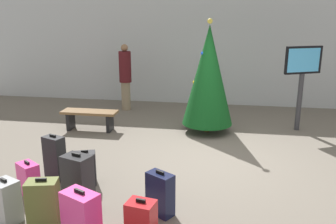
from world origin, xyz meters
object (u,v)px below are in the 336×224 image
Objects in this scene: flight_info_kiosk at (302,72)px; suitcase_6 at (81,220)px; suitcase_8 at (29,179)px; traveller_0 at (125,76)px; suitcase_7 at (86,168)px; suitcase_1 at (78,182)px; suitcase_3 at (6,202)px; suitcase_2 at (55,158)px; waiting_bench at (90,116)px; suitcase_0 at (160,194)px; holiday_tree at (208,75)px; suitcase_4 at (141,224)px; suitcase_5 at (44,205)px.

suitcase_6 is at bearing -123.26° from flight_info_kiosk.
suitcase_8 is (-4.66, -4.05, -1.16)m from flight_info_kiosk.
suitcase_7 is at bearing -81.86° from traveller_0.
suitcase_1 is 1.41× the size of suitcase_7.
flight_info_kiosk reaches higher than suitcase_8.
suitcase_2 is at bearing 88.66° from suitcase_3.
suitcase_6 is at bearing -15.62° from suitcase_3.
traveller_0 is at bearing 89.51° from suitcase_8.
suitcase_2 is (0.42, -2.62, 0.02)m from waiting_bench.
traveller_0 is (-4.62, 1.17, -0.41)m from flight_info_kiosk.
traveller_0 is at bearing 101.37° from suitcase_6.
suitcase_0 is 0.78× the size of suitcase_1.
holiday_tree reaches higher than suitcase_4.
traveller_0 reaches higher than suitcase_3.
suitcase_2 is at bearing 125.22° from suitcase_6.
suitcase_0 reaches higher than suitcase_8.
traveller_0 is 6.10m from suitcase_5.
suitcase_2 is (-0.76, 0.81, -0.02)m from suitcase_1.
suitcase_4 is at bearing -25.30° from suitcase_8.
holiday_tree is 4.87m from suitcase_6.
waiting_bench is at bearing 103.57° from suitcase_5.
suitcase_0 is 1.53m from suitcase_7.
suitcase_8 is (-0.90, 0.22, -0.14)m from suitcase_1.
suitcase_5 is at bearing 157.59° from suitcase_6.
suitcase_7 is (-1.28, 1.43, -0.02)m from suitcase_4.
suitcase_5 is 0.97× the size of suitcase_6.
suitcase_0 is (2.37, -3.41, -0.05)m from waiting_bench.
waiting_bench is at bearing 109.05° from suitcase_1.
holiday_tree reaches higher than suitcase_0.
suitcase_7 is at bearing -69.80° from waiting_bench.
suitcase_2 is 1.25× the size of suitcase_3.
suitcase_0 is 1.16m from suitcase_6.
traveller_0 is at bearing 110.67° from suitcase_0.
flight_info_kiosk reaches higher than suitcase_6.
suitcase_1 reaches higher than suitcase_2.
traveller_0 reaches higher than suitcase_4.
waiting_bench is at bearing -173.08° from holiday_tree.
suitcase_8 is at bearing 166.42° from suitcase_1.
waiting_bench is (-2.79, -0.34, -1.00)m from holiday_tree.
suitcase_2 is (0.10, -4.63, -0.63)m from traveller_0.
holiday_tree reaches higher than suitcase_5.
suitcase_4 is at bearing 9.85° from suitcase_6.
suitcase_1 is 0.94m from suitcase_8.
flight_info_kiosk reaches higher than suitcase_2.
suitcase_0 is at bearing -26.80° from suitcase_7.
suitcase_8 is at bearing 154.70° from suitcase_4.
suitcase_0 is at bearing -22.11° from suitcase_2.
suitcase_1 reaches higher than suitcase_5.
waiting_bench is 2.90m from suitcase_7.
suitcase_3 is at bearing 173.53° from suitcase_4.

